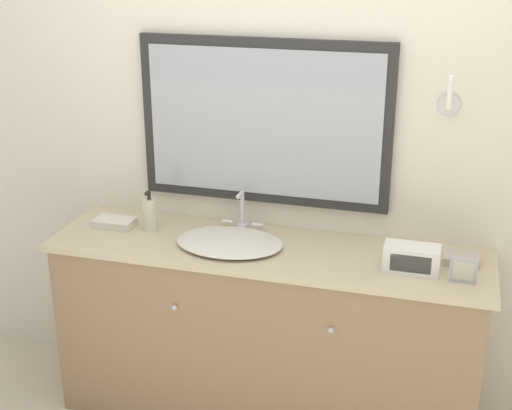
{
  "coord_description": "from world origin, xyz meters",
  "views": [
    {
      "loc": [
        0.76,
        -2.54,
        2.23
      ],
      "look_at": [
        -0.05,
        0.31,
        1.09
      ],
      "focal_mm": 50.0,
      "sensor_mm": 36.0,
      "label": 1
    }
  ],
  "objects_px": {
    "sink_basin": "(230,241)",
    "picture_frame": "(463,270)",
    "appliance_box": "(412,258)",
    "soap_bottle": "(150,214)"
  },
  "relations": [
    {
      "from": "soap_bottle",
      "to": "picture_frame",
      "type": "xyz_separation_m",
      "value": [
        1.45,
        -0.17,
        -0.03
      ]
    },
    {
      "from": "sink_basin",
      "to": "appliance_box",
      "type": "xyz_separation_m",
      "value": [
        0.81,
        -0.04,
        0.04
      ]
    },
    {
      "from": "sink_basin",
      "to": "picture_frame",
      "type": "relative_size",
      "value": 4.44
    },
    {
      "from": "sink_basin",
      "to": "picture_frame",
      "type": "bearing_deg",
      "value": -5.46
    },
    {
      "from": "soap_bottle",
      "to": "appliance_box",
      "type": "xyz_separation_m",
      "value": [
        1.24,
        -0.11,
        -0.02
      ]
    },
    {
      "from": "soap_bottle",
      "to": "picture_frame",
      "type": "relative_size",
      "value": 1.78
    },
    {
      "from": "appliance_box",
      "to": "picture_frame",
      "type": "bearing_deg",
      "value": -14.57
    },
    {
      "from": "picture_frame",
      "to": "appliance_box",
      "type": "bearing_deg",
      "value": 165.43
    },
    {
      "from": "soap_bottle",
      "to": "picture_frame",
      "type": "height_order",
      "value": "soap_bottle"
    },
    {
      "from": "sink_basin",
      "to": "soap_bottle",
      "type": "relative_size",
      "value": 2.5
    }
  ]
}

